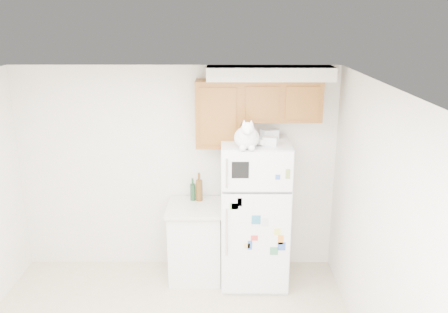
{
  "coord_description": "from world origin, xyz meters",
  "views": [
    {
      "loc": [
        0.58,
        -3.43,
        3.04
      ],
      "look_at": [
        0.57,
        1.55,
        1.55
      ],
      "focal_mm": 38.0,
      "sensor_mm": 36.0,
      "label": 1
    }
  ],
  "objects_px": {
    "base_counter": "(196,241)",
    "storage_box_front": "(270,141)",
    "refrigerator": "(254,213)",
    "bottle_green": "(193,189)",
    "bottle_amber": "(199,187)",
    "storage_box_back": "(269,134)",
    "cat": "(247,137)"
  },
  "relations": [
    {
      "from": "cat",
      "to": "storage_box_back",
      "type": "xyz_separation_m",
      "value": [
        0.27,
        0.43,
        -0.08
      ]
    },
    {
      "from": "storage_box_front",
      "to": "bottle_amber",
      "type": "distance_m",
      "value": 1.08
    },
    {
      "from": "refrigerator",
      "to": "cat",
      "type": "bearing_deg",
      "value": -112.83
    },
    {
      "from": "cat",
      "to": "storage_box_front",
      "type": "distance_m",
      "value": 0.3
    },
    {
      "from": "cat",
      "to": "bottle_green",
      "type": "distance_m",
      "value": 1.1
    },
    {
      "from": "bottle_green",
      "to": "refrigerator",
      "type": "bearing_deg",
      "value": -17.64
    },
    {
      "from": "cat",
      "to": "refrigerator",
      "type": "bearing_deg",
      "value": 67.17
    },
    {
      "from": "storage_box_back",
      "to": "bottle_green",
      "type": "height_order",
      "value": "storage_box_back"
    },
    {
      "from": "cat",
      "to": "storage_box_front",
      "type": "height_order",
      "value": "cat"
    },
    {
      "from": "refrigerator",
      "to": "bottle_green",
      "type": "height_order",
      "value": "refrigerator"
    },
    {
      "from": "bottle_amber",
      "to": "storage_box_front",
      "type": "bearing_deg",
      "value": -23.99
    },
    {
      "from": "cat",
      "to": "bottle_amber",
      "type": "distance_m",
      "value": 1.03
    },
    {
      "from": "storage_box_front",
      "to": "bottle_green",
      "type": "relative_size",
      "value": 0.54
    },
    {
      "from": "base_counter",
      "to": "cat",
      "type": "distance_m",
      "value": 1.52
    },
    {
      "from": "storage_box_front",
      "to": "bottle_green",
      "type": "distance_m",
      "value": 1.16
    },
    {
      "from": "base_counter",
      "to": "storage_box_front",
      "type": "bearing_deg",
      "value": -13.49
    },
    {
      "from": "base_counter",
      "to": "refrigerator",
      "type": "bearing_deg",
      "value": -6.09
    },
    {
      "from": "cat",
      "to": "storage_box_front",
      "type": "bearing_deg",
      "value": 27.28
    },
    {
      "from": "storage_box_front",
      "to": "bottle_amber",
      "type": "height_order",
      "value": "storage_box_front"
    },
    {
      "from": "cat",
      "to": "storage_box_front",
      "type": "relative_size",
      "value": 3.2
    },
    {
      "from": "bottle_green",
      "to": "bottle_amber",
      "type": "height_order",
      "value": "bottle_amber"
    },
    {
      "from": "refrigerator",
      "to": "storage_box_front",
      "type": "xyz_separation_m",
      "value": [
        0.14,
        -0.13,
        0.89
      ]
    },
    {
      "from": "cat",
      "to": "storage_box_back",
      "type": "bearing_deg",
      "value": 57.63
    },
    {
      "from": "storage_box_back",
      "to": "cat",
      "type": "bearing_deg",
      "value": -142.36
    },
    {
      "from": "refrigerator",
      "to": "base_counter",
      "type": "relative_size",
      "value": 1.85
    },
    {
      "from": "bottle_green",
      "to": "storage_box_front",
      "type": "bearing_deg",
      "value": -22.35
    },
    {
      "from": "storage_box_back",
      "to": "storage_box_front",
      "type": "height_order",
      "value": "storage_box_back"
    },
    {
      "from": "base_counter",
      "to": "bottle_amber",
      "type": "xyz_separation_m",
      "value": [
        0.05,
        0.15,
        0.63
      ]
    },
    {
      "from": "base_counter",
      "to": "bottle_amber",
      "type": "bearing_deg",
      "value": 73.33
    },
    {
      "from": "cat",
      "to": "bottle_green",
      "type": "height_order",
      "value": "cat"
    },
    {
      "from": "storage_box_back",
      "to": "storage_box_front",
      "type": "bearing_deg",
      "value": -113.71
    },
    {
      "from": "bottle_amber",
      "to": "refrigerator",
      "type": "bearing_deg",
      "value": -19.22
    }
  ]
}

